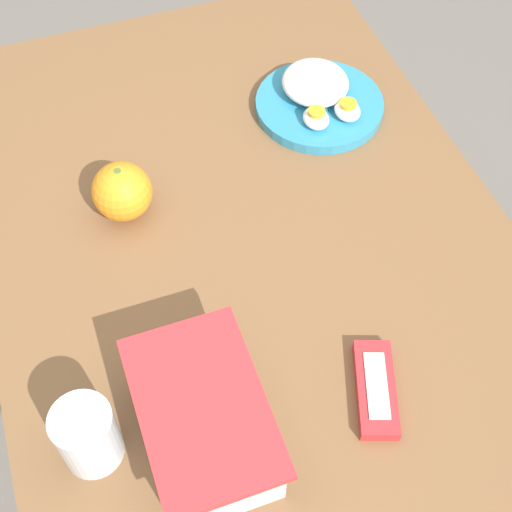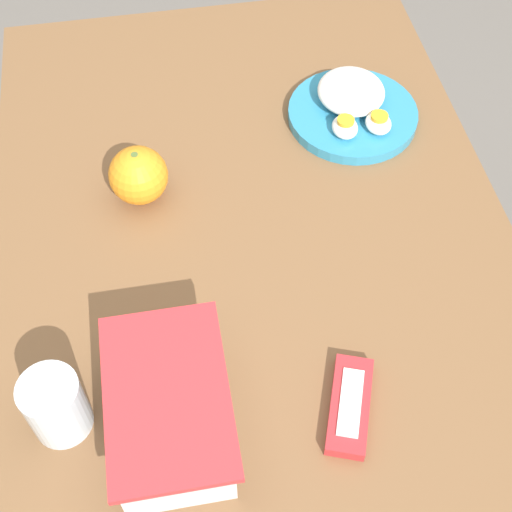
{
  "view_description": "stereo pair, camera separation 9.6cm",
  "coord_description": "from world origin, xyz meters",
  "px_view_note": "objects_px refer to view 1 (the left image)",
  "views": [
    {
      "loc": [
        -0.6,
        0.2,
        1.53
      ],
      "look_at": [
        -0.06,
        0.01,
        0.75
      ],
      "focal_mm": 50.0,
      "sensor_mm": 36.0,
      "label": 1
    },
    {
      "loc": [
        -0.62,
        0.11,
        1.53
      ],
      "look_at": [
        -0.06,
        0.01,
        0.75
      ],
      "focal_mm": 50.0,
      "sensor_mm": 36.0,
      "label": 2
    }
  ],
  "objects_px": {
    "orange_fruit": "(122,191)",
    "rice_plate": "(319,98)",
    "food_container": "(204,422)",
    "drinking_glass": "(87,436)",
    "candy_bar": "(376,389)"
  },
  "relations": [
    {
      "from": "orange_fruit",
      "to": "rice_plate",
      "type": "bearing_deg",
      "value": -72.59
    },
    {
      "from": "food_container",
      "to": "drinking_glass",
      "type": "distance_m",
      "value": 0.13
    },
    {
      "from": "drinking_glass",
      "to": "food_container",
      "type": "bearing_deg",
      "value": -100.74
    },
    {
      "from": "candy_bar",
      "to": "drinking_glass",
      "type": "relative_size",
      "value": 1.47
    },
    {
      "from": "rice_plate",
      "to": "drinking_glass",
      "type": "relative_size",
      "value": 2.29
    },
    {
      "from": "candy_bar",
      "to": "drinking_glass",
      "type": "distance_m",
      "value": 0.35
    },
    {
      "from": "food_container",
      "to": "drinking_glass",
      "type": "height_order",
      "value": "drinking_glass"
    },
    {
      "from": "orange_fruit",
      "to": "rice_plate",
      "type": "relative_size",
      "value": 0.41
    },
    {
      "from": "orange_fruit",
      "to": "candy_bar",
      "type": "height_order",
      "value": "orange_fruit"
    },
    {
      "from": "orange_fruit",
      "to": "drinking_glass",
      "type": "height_order",
      "value": "drinking_glass"
    },
    {
      "from": "food_container",
      "to": "orange_fruit",
      "type": "bearing_deg",
      "value": 1.21
    },
    {
      "from": "food_container",
      "to": "rice_plate",
      "type": "distance_m",
      "value": 0.59
    },
    {
      "from": "candy_bar",
      "to": "rice_plate",
      "type": "bearing_deg",
      "value": -14.75
    },
    {
      "from": "rice_plate",
      "to": "candy_bar",
      "type": "xyz_separation_m",
      "value": [
        -0.5,
        0.13,
        -0.01
      ]
    },
    {
      "from": "candy_bar",
      "to": "orange_fruit",
      "type": "bearing_deg",
      "value": 29.65
    }
  ]
}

